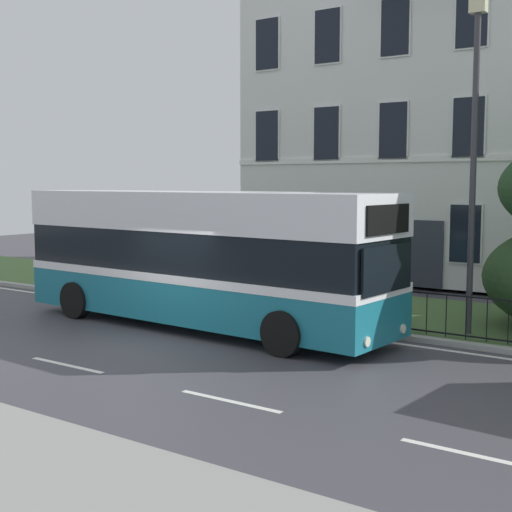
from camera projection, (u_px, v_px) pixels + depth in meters
name	position (u px, v px, depth m)	size (l,w,h in m)	color
ground_plane	(164.00, 340.00, 16.16)	(60.00, 56.00, 0.18)	#403E44
georgian_townhouse	(477.00, 103.00, 26.33)	(15.37, 9.36, 12.61)	silver
iron_verge_railing	(322.00, 301.00, 17.64)	(16.33, 0.04, 0.97)	black
single_decker_bus	(200.00, 257.00, 17.36)	(10.30, 2.98, 3.33)	#1A6F83
street_lamp_post	(474.00, 146.00, 15.82)	(0.36, 0.24, 7.47)	#333338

